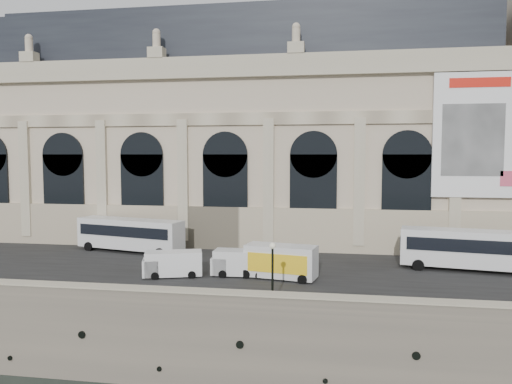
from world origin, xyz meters
TOP-DOWN VIEW (x-y plane):
  - quay at (0.00, 35.00)m, footprint 160.00×70.00m
  - street at (0.00, 14.00)m, footprint 160.00×24.00m
  - parapet at (0.00, 0.60)m, footprint 160.00×1.40m
  - museum at (-5.98, 30.86)m, footprint 69.00×18.70m
  - bus_left at (-14.28, 18.74)m, footprint 13.04×5.56m
  - bus_right at (21.38, 15.16)m, footprint 13.52×4.87m
  - van_b at (-6.10, 8.59)m, footprint 5.56×3.43m
  - van_c at (-0.01, 9.89)m, footprint 5.39×2.29m
  - box_truck at (3.40, 9.67)m, footprint 7.78×3.82m
  - lamp_right at (4.02, 2.20)m, footprint 0.46×0.46m

SIDE VIEW (x-z plane):
  - quay at x=0.00m, z-range 0.00..6.00m
  - street at x=0.00m, z-range 6.00..6.06m
  - parapet at x=0.00m, z-range 6.01..7.22m
  - van_b at x=-6.10m, z-range 6.03..8.35m
  - van_c at x=-0.01m, z-range 6.03..8.42m
  - box_truck at x=3.40m, z-range 6.01..9.02m
  - bus_left at x=-14.28m, z-range 6.23..10.00m
  - bus_right at x=21.38m, z-range 6.24..10.14m
  - lamp_right at x=4.02m, z-range 5.99..10.54m
  - museum at x=-5.98m, z-range 5.17..34.27m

